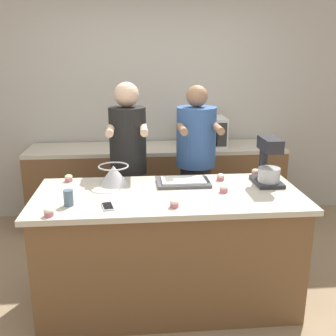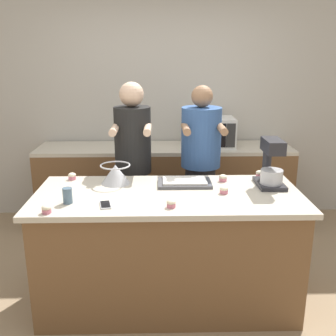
# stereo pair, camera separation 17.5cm
# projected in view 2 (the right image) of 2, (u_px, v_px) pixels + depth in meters

# --- Properties ---
(ground_plane) EXTENTS (16.00, 16.00, 0.00)m
(ground_plane) POSITION_uv_depth(u_px,v_px,m) (168.00, 299.00, 3.16)
(ground_plane) COLOR #937A5B
(back_wall) EXTENTS (10.00, 0.06, 2.70)m
(back_wall) POSITION_uv_depth(u_px,v_px,m) (164.00, 102.00, 4.56)
(back_wall) COLOR #B2ADA3
(back_wall) RESTS_ON ground_plane
(island_counter) EXTENTS (1.98, 0.86, 0.90)m
(island_counter) POSITION_uv_depth(u_px,v_px,m) (168.00, 248.00, 3.03)
(island_counter) COLOR brown
(island_counter) RESTS_ON ground_plane
(back_counter) EXTENTS (2.80, 0.60, 0.91)m
(back_counter) POSITION_uv_depth(u_px,v_px,m) (165.00, 185.00, 4.48)
(back_counter) COLOR brown
(back_counter) RESTS_ON ground_plane
(person_left) EXTENTS (0.34, 0.50, 1.66)m
(person_left) POSITION_uv_depth(u_px,v_px,m) (133.00, 169.00, 3.60)
(person_left) COLOR #33384C
(person_left) RESTS_ON ground_plane
(person_right) EXTENTS (0.37, 0.52, 1.63)m
(person_right) POSITION_uv_depth(u_px,v_px,m) (200.00, 171.00, 3.62)
(person_right) COLOR #232328
(person_right) RESTS_ON ground_plane
(stand_mixer) EXTENTS (0.20, 0.30, 0.37)m
(stand_mixer) POSITION_uv_depth(u_px,v_px,m) (271.00, 166.00, 3.02)
(stand_mixer) COLOR #232328
(stand_mixer) RESTS_ON island_counter
(mixing_bowl) EXTENTS (0.24, 0.24, 0.16)m
(mixing_bowl) POSITION_uv_depth(u_px,v_px,m) (116.00, 173.00, 3.10)
(mixing_bowl) COLOR #BCBCC1
(mixing_bowl) RESTS_ON island_counter
(baking_tray) EXTENTS (0.42, 0.24, 0.04)m
(baking_tray) POSITION_uv_depth(u_px,v_px,m) (185.00, 182.00, 3.09)
(baking_tray) COLOR #4C4C51
(baking_tray) RESTS_ON island_counter
(microwave_oven) EXTENTS (0.47, 0.38, 0.32)m
(microwave_oven) POSITION_uv_depth(u_px,v_px,m) (212.00, 132.00, 4.32)
(microwave_oven) COLOR silver
(microwave_oven) RESTS_ON back_counter
(cell_phone) EXTENTS (0.10, 0.16, 0.01)m
(cell_phone) POSITION_uv_depth(u_px,v_px,m) (105.00, 205.00, 2.66)
(cell_phone) COLOR silver
(cell_phone) RESTS_ON island_counter
(drinking_glass) EXTENTS (0.07, 0.07, 0.11)m
(drinking_glass) POSITION_uv_depth(u_px,v_px,m) (68.00, 196.00, 2.69)
(drinking_glass) COLOR slate
(drinking_glass) RESTS_ON island_counter
(cupcake_0) EXTENTS (0.06, 0.06, 0.06)m
(cupcake_0) POSITION_uv_depth(u_px,v_px,m) (260.00, 174.00, 3.27)
(cupcake_0) COLOR #D17084
(cupcake_0) RESTS_ON island_counter
(cupcake_1) EXTENTS (0.06, 0.06, 0.06)m
(cupcake_1) POSITION_uv_depth(u_px,v_px,m) (47.00, 209.00, 2.53)
(cupcake_1) COLOR #D17084
(cupcake_1) RESTS_ON island_counter
(cupcake_2) EXTENTS (0.06, 0.06, 0.06)m
(cupcake_2) POSITION_uv_depth(u_px,v_px,m) (171.00, 203.00, 2.63)
(cupcake_2) COLOR #D17084
(cupcake_2) RESTS_ON island_counter
(cupcake_3) EXTENTS (0.06, 0.06, 0.06)m
(cupcake_3) POSITION_uv_depth(u_px,v_px,m) (224.00, 190.00, 2.89)
(cupcake_3) COLOR #D17084
(cupcake_3) RESTS_ON island_counter
(cupcake_4) EXTENTS (0.06, 0.06, 0.06)m
(cupcake_4) POSITION_uv_depth(u_px,v_px,m) (223.00, 178.00, 3.16)
(cupcake_4) COLOR #D17084
(cupcake_4) RESTS_ON island_counter
(cupcake_5) EXTENTS (0.06, 0.06, 0.06)m
(cupcake_5) POSITION_uv_depth(u_px,v_px,m) (72.00, 176.00, 3.21)
(cupcake_5) COLOR #D17084
(cupcake_5) RESTS_ON island_counter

